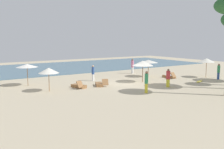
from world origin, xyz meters
name	(u,v)px	position (x,y,z in m)	size (l,w,h in m)	color
ground_plane	(126,84)	(0.00, 0.00, 0.00)	(60.00, 60.00, 0.00)	#BCAD8E
ocean_water	(61,67)	(0.00, 17.00, 0.03)	(48.00, 16.00, 0.06)	#476B7F
umbrella_0	(143,63)	(2.05, -0.06, 1.95)	(2.14, 2.14, 2.21)	brown
umbrella_1	(27,66)	(-8.37, 4.39, 1.91)	(1.99, 1.99, 2.07)	olive
umbrella_2	(148,61)	(4.98, 2.39, 1.81)	(2.19, 2.19, 1.97)	brown
umbrella_3	(207,60)	(10.22, -1.66, 1.98)	(1.87, 1.87, 2.21)	olive
umbrella_4	(49,70)	(-7.57, 0.75, 1.79)	(1.72, 1.72, 2.02)	olive
lounger_0	(169,76)	(6.38, 0.34, 0.18)	(0.79, 1.73, 0.71)	olive
lounger_1	(100,84)	(-2.74, 0.52, 0.17)	(1.24, 1.77, 0.70)	olive
lounger_2	(79,86)	(-4.79, 0.76, 0.17)	(1.07, 1.74, 0.74)	olive
person_0	(146,82)	(-1.12, -4.28, 0.94)	(0.33, 0.33, 1.82)	yellow
person_1	(132,66)	(5.10, 5.56, 0.96)	(0.47, 0.47, 1.89)	white
person_3	(168,78)	(2.30, -3.39, 0.84)	(0.52, 0.52, 1.68)	yellow
person_4	(93,73)	(-1.89, 3.33, 0.86)	(0.37, 0.37, 1.67)	white
person_5	(219,71)	(10.14, -3.29, 0.88)	(0.35, 0.35, 1.72)	#2D4C8C
surfboard	(199,81)	(7.21, -3.10, 0.04)	(2.05, 1.23, 0.07)	gold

